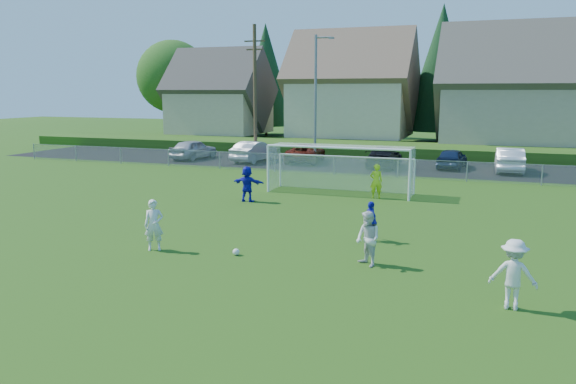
# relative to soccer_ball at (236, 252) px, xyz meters

# --- Properties ---
(ground) EXTENTS (160.00, 160.00, 0.00)m
(ground) POSITION_rel_soccer_ball_xyz_m (0.30, -3.92, -0.11)
(ground) COLOR #193D0C
(ground) RESTS_ON ground
(asphalt_lot) EXTENTS (60.00, 60.00, 0.00)m
(asphalt_lot) POSITION_rel_soccer_ball_xyz_m (0.30, 23.58, -0.10)
(asphalt_lot) COLOR black
(asphalt_lot) RESTS_ON ground
(grass_embankment) EXTENTS (70.00, 6.00, 0.80)m
(grass_embankment) POSITION_rel_soccer_ball_xyz_m (0.30, 31.08, 0.29)
(grass_embankment) COLOR #1E420F
(grass_embankment) RESTS_ON ground
(soccer_ball) EXTENTS (0.22, 0.22, 0.22)m
(soccer_ball) POSITION_rel_soccer_ball_xyz_m (0.00, 0.00, 0.00)
(soccer_ball) COLOR white
(soccer_ball) RESTS_ON ground
(player_white_a) EXTENTS (0.74, 0.67, 1.71)m
(player_white_a) POSITION_rel_soccer_ball_xyz_m (-2.81, -0.37, 0.74)
(player_white_a) COLOR silver
(player_white_a) RESTS_ON ground
(player_white_b) EXTENTS (1.03, 1.02, 1.68)m
(player_white_b) POSITION_rel_soccer_ball_xyz_m (4.21, 0.36, 0.73)
(player_white_b) COLOR silver
(player_white_b) RESTS_ON ground
(player_white_c) EXTENTS (1.17, 0.73, 1.74)m
(player_white_c) POSITION_rel_soccer_ball_xyz_m (8.22, -1.80, 0.76)
(player_white_c) COLOR silver
(player_white_c) RESTS_ON ground
(player_blue_a) EXTENTS (0.79, 0.87, 1.42)m
(player_blue_a) POSITION_rel_soccer_ball_xyz_m (3.71, 3.21, 0.60)
(player_blue_a) COLOR #1313B3
(player_blue_a) RESTS_ON ground
(player_blue_b) EXTENTS (1.61, 0.62, 1.71)m
(player_blue_b) POSITION_rel_soccer_ball_xyz_m (-3.30, 8.30, 0.74)
(player_blue_b) COLOR #1313B3
(player_blue_b) RESTS_ON ground
(goalkeeper) EXTENTS (0.73, 0.60, 1.71)m
(goalkeeper) POSITION_rel_soccer_ball_xyz_m (2.32, 11.21, 0.74)
(goalkeeper) COLOR #BAE81B
(goalkeeper) RESTS_ON ground
(car_a) EXTENTS (2.33, 4.65, 1.52)m
(car_a) POSITION_rel_soccer_ball_xyz_m (-14.18, 22.42, 0.65)
(car_a) COLOR #ACADB4
(car_a) RESTS_ON ground
(car_b) EXTENTS (2.10, 4.77, 1.52)m
(car_b) POSITION_rel_soccer_ball_xyz_m (-9.08, 22.53, 0.65)
(car_b) COLOR #BABABA
(car_b) RESTS_ON ground
(car_c) EXTENTS (2.81, 5.18, 1.38)m
(car_c) POSITION_rel_soccer_ball_xyz_m (-5.34, 23.44, 0.58)
(car_c) COLOR #5B150A
(car_c) RESTS_ON ground
(car_d) EXTENTS (2.13, 4.97, 1.43)m
(car_d) POSITION_rel_soccer_ball_xyz_m (0.63, 22.59, 0.60)
(car_d) COLOR black
(car_d) RESTS_ON ground
(car_e) EXTENTS (2.05, 4.18, 1.37)m
(car_e) POSITION_rel_soccer_ball_xyz_m (5.07, 23.70, 0.58)
(car_e) COLOR #111F3D
(car_e) RESTS_ON ground
(car_f) EXTENTS (1.79, 4.85, 1.58)m
(car_f) POSITION_rel_soccer_ball_xyz_m (8.70, 23.25, 0.68)
(car_f) COLOR white
(car_f) RESTS_ON ground
(soccer_goal) EXTENTS (7.42, 1.90, 2.50)m
(soccer_goal) POSITION_rel_soccer_ball_xyz_m (0.30, 12.13, 1.52)
(soccer_goal) COLOR white
(soccer_goal) RESTS_ON ground
(chainlink_fence) EXTENTS (52.06, 0.06, 1.20)m
(chainlink_fence) POSITION_rel_soccer_ball_xyz_m (0.30, 18.08, 0.52)
(chainlink_fence) COLOR gray
(chainlink_fence) RESTS_ON ground
(streetlight) EXTENTS (1.38, 0.18, 9.00)m
(streetlight) POSITION_rel_soccer_ball_xyz_m (-4.14, 22.08, 4.73)
(streetlight) COLOR slate
(streetlight) RESTS_ON ground
(utility_pole) EXTENTS (1.60, 0.26, 10.00)m
(utility_pole) POSITION_rel_soccer_ball_xyz_m (-9.20, 23.08, 5.04)
(utility_pole) COLOR #473321
(utility_pole) RESTS_ON ground
(houses_row) EXTENTS (53.90, 11.45, 13.27)m
(houses_row) POSITION_rel_soccer_ball_xyz_m (2.28, 38.54, 7.22)
(houses_row) COLOR tan
(houses_row) RESTS_ON ground
(tree_row) EXTENTS (65.98, 12.36, 13.80)m
(tree_row) POSITION_rel_soccer_ball_xyz_m (1.35, 44.82, 6.80)
(tree_row) COLOR #382616
(tree_row) RESTS_ON ground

